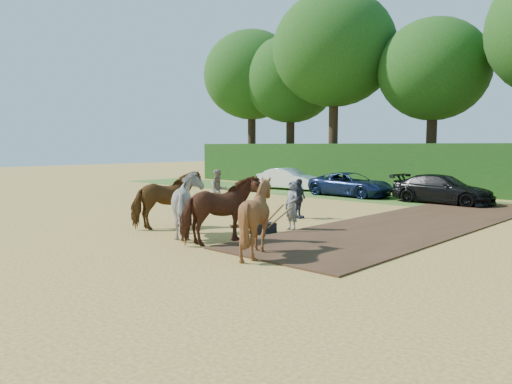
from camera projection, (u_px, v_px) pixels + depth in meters
The scene contains 8 objects.
ground at pixel (260, 245), 14.50m from camera, with size 120.00×120.00×0.00m, color gold.
earth_strip at pixel (417, 222), 18.54m from camera, with size 4.50×17.00×0.05m, color #472D1C.
grass_verge at pixel (453, 204), 24.63m from camera, with size 50.00×5.00×0.03m, color #38601E.
hedgerow at pixel (486, 170), 27.74m from camera, with size 46.00×1.60×3.00m, color #14380F.
spectator_near at pixel (218, 191), 21.64m from camera, with size 0.89×0.70×1.84m, color tan.
spectator_far at pixel (299, 198), 19.70m from camera, with size 0.92×0.38×1.58m, color #23242E.
plough_team at pixel (208, 207), 15.18m from camera, with size 6.97×4.94×2.02m.
treeline at pixel (481, 46), 30.50m from camera, with size 48.70×10.60×14.21m.
Camera 1 is at (9.74, -10.46, 2.89)m, focal length 35.00 mm.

